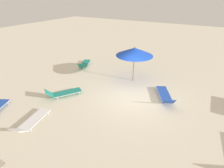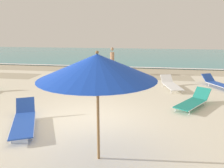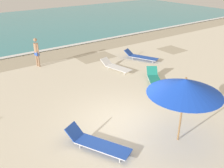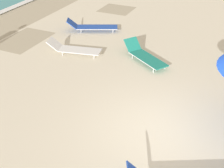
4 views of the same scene
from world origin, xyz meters
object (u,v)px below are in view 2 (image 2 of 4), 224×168
Objects in this scene: sun_lounger_near_water_left at (193,101)px; beachgoer_wading_adult at (112,59)px; sun_lounger_under_umbrella at (171,84)px; sun_lounger_mid_beach_solo at (220,84)px; beach_umbrella at (97,67)px; sun_lounger_beside_umbrella at (24,120)px.

beachgoer_wading_adult is (-4.06, 5.92, 0.78)m from sun_lounger_near_water_left.
sun_lounger_mid_beach_solo reaches higher than sun_lounger_under_umbrella.
sun_lounger_under_umbrella is 0.93× the size of sun_lounger_mid_beach_solo.
beachgoer_wading_adult is at bearing 158.34° from sun_lounger_near_water_left.
sun_lounger_beside_umbrella is at bearing 153.57° from beach_umbrella.
sun_lounger_near_water_left is 7.22m from beachgoer_wading_adult.
beachgoer_wading_adult reaches higher than sun_lounger_beside_umbrella.
beach_umbrella is 8.68m from sun_lounger_mid_beach_solo.
beach_umbrella is 1.06× the size of sun_lounger_mid_beach_solo.
sun_lounger_beside_umbrella is at bearing -165.57° from sun_lounger_mid_beach_solo.
sun_lounger_mid_beach_solo is 6.59m from beachgoer_wading_adult.
sun_lounger_under_umbrella is (2.18, 6.61, -1.86)m from beach_umbrella.
beach_umbrella reaches higher than sun_lounger_beside_umbrella.
sun_lounger_under_umbrella is at bearing 21.35° from sun_lounger_beside_umbrella.
sun_lounger_near_water_left is 0.88× the size of sun_lounger_mid_beach_solo.
beachgoer_wading_adult reaches higher than sun_lounger_near_water_left.
sun_lounger_beside_umbrella is 8.71m from beachgoer_wading_adult.
sun_lounger_near_water_left is at bearing -158.33° from beachgoer_wading_adult.
sun_lounger_mid_beach_solo is (4.61, 7.11, -1.86)m from beach_umbrella.
beach_umbrella is 1.06× the size of sun_lounger_beside_umbrella.
sun_lounger_under_umbrella is 1.05× the size of sun_lounger_near_water_left.
beach_umbrella is at bearing -120.56° from sun_lounger_under_umbrella.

